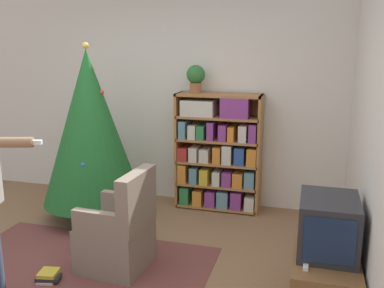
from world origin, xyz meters
name	(u,v)px	position (x,y,z in m)	size (l,w,h in m)	color
wall_back	(183,99)	(0.00, 2.33, 1.30)	(8.00, 0.10, 2.60)	silver
area_rug	(61,284)	(-0.38, 0.02, 0.00)	(2.35, 2.02, 0.01)	brown
bookshelf	(218,152)	(0.52, 2.08, 0.71)	(1.02, 0.34, 1.41)	#A8703D
tv_stand	(324,278)	(1.74, 0.33, 0.22)	(0.48, 0.93, 0.45)	brown
television	(328,226)	(1.74, 0.33, 0.66)	(0.43, 0.54, 0.43)	#28282D
game_remote	(306,266)	(1.60, 0.06, 0.46)	(0.04, 0.12, 0.02)	white
christmas_tree	(90,128)	(-0.80, 1.39, 1.07)	(1.12, 1.12, 2.00)	#4C3323
armchair	(119,234)	(-0.02, 0.43, 0.32)	(0.60, 0.59, 0.92)	#7A6B5B
potted_plant	(196,77)	(0.23, 2.09, 1.60)	(0.22, 0.22, 0.33)	#935B38
book_pile_near_tree	(120,235)	(-0.29, 0.98, 0.03)	(0.24, 0.16, 0.05)	#B22D28
book_pile_by_chair	(48,276)	(-0.51, 0.04, 0.04)	(0.22, 0.20, 0.09)	beige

